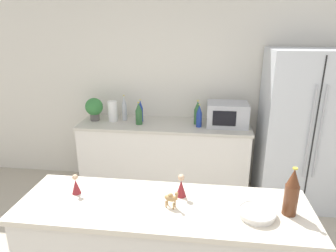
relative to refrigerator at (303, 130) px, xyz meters
The scene contains 16 objects.
wall_back 1.45m from the refrigerator, 163.72° to the left, with size 8.00×0.06×2.55m.
back_counter 1.69m from the refrigerator, behind, with size 2.09×0.63×0.90m.
refrigerator is the anchor object (origin of this frame).
potted_plant 2.52m from the refrigerator, behind, with size 0.22×0.22×0.29m.
paper_towel_roll 2.28m from the refrigerator, behind, with size 0.11×0.11×0.25m.
microwave 0.88m from the refrigerator, behind, with size 0.48×0.37×0.28m.
back_bottle_0 2.15m from the refrigerator, behind, with size 0.06×0.06×0.32m.
back_bottle_1 1.20m from the refrigerator, behind, with size 0.07×0.07×0.27m.
back_bottle_2 1.93m from the refrigerator, behind, with size 0.06×0.06×0.28m.
back_bottle_3 1.23m from the refrigerator, behind, with size 0.08×0.08×0.30m.
back_bottle_4 1.93m from the refrigerator, behind, with size 0.08×0.08×0.28m.
wine_bottle 1.94m from the refrigerator, 108.65° to the right, with size 0.08×0.08×0.30m.
fruit_bowl 2.04m from the refrigerator, 113.36° to the right, with size 0.22×0.22×0.04m.
camel_figurine 2.27m from the refrigerator, 125.41° to the right, with size 0.09×0.06×0.11m.
wise_man_figurine_blue 2.63m from the refrigerator, 137.89° to the right, with size 0.06×0.06×0.14m.
wise_man_figurine_crimson 2.13m from the refrigerator, 126.45° to the right, with size 0.07×0.07×0.16m.
Camera 1 is at (0.21, -1.08, 2.04)m, focal length 32.00 mm.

